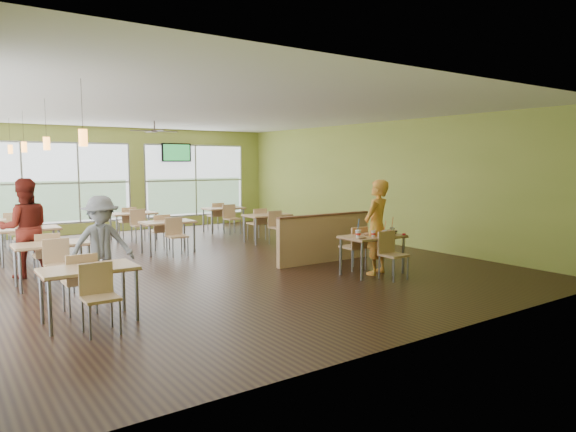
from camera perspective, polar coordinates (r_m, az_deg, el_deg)
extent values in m
plane|color=black|center=(11.32, -8.90, -4.95)|extent=(12.00, 12.00, 0.00)
plane|color=white|center=(11.17, -9.17, 11.39)|extent=(12.00, 12.00, 0.00)
cube|color=#A4AC46|center=(16.73, -18.08, 3.87)|extent=(10.00, 0.04, 3.20)
cube|color=#A4AC46|center=(6.32, 15.53, 0.91)|extent=(10.00, 0.04, 3.20)
cube|color=#A4AC46|center=(14.05, 9.66, 3.73)|extent=(0.04, 12.00, 3.20)
cube|color=white|center=(16.25, -24.82, 3.29)|extent=(4.50, 0.02, 2.35)
cube|color=white|center=(17.61, -10.23, 3.91)|extent=(3.50, 0.02, 2.35)
cube|color=#B7BABC|center=(16.86, -17.10, -0.35)|extent=(8.00, 0.04, 0.05)
cube|color=tan|center=(9.90, 9.38, -2.25)|extent=(1.20, 0.70, 0.04)
cube|color=brown|center=(9.91, 9.38, -2.39)|extent=(1.22, 0.71, 0.01)
cylinder|color=slate|center=(9.39, 8.21, -5.00)|extent=(0.05, 0.05, 0.71)
cylinder|color=slate|center=(10.15, 12.68, -4.26)|extent=(0.05, 0.05, 0.71)
cylinder|color=slate|center=(9.81, 5.89, -4.49)|extent=(0.05, 0.05, 0.71)
cylinder|color=slate|center=(10.54, 10.35, -3.83)|extent=(0.05, 0.05, 0.71)
cube|color=tan|center=(10.34, 7.22, -3.43)|extent=(0.42, 0.42, 0.04)
cube|color=tan|center=(10.45, 6.54, -2.11)|extent=(0.42, 0.04, 0.40)
cube|color=tan|center=(9.57, 11.66, -4.28)|extent=(0.42, 0.42, 0.04)
cube|color=tan|center=(9.40, 12.53, -3.12)|extent=(0.42, 0.04, 0.40)
cube|color=tan|center=(11.01, 4.08, -2.56)|extent=(2.40, 0.12, 1.00)
cube|color=brown|center=(10.94, 4.10, 0.13)|extent=(2.40, 0.14, 0.04)
cube|color=tan|center=(7.33, -21.29, -5.47)|extent=(1.20, 0.70, 0.04)
cube|color=brown|center=(7.34, -21.28, -5.67)|extent=(1.22, 0.71, 0.01)
cylinder|color=slate|center=(7.03, -24.93, -9.24)|extent=(0.05, 0.05, 0.71)
cylinder|color=slate|center=(7.28, -16.45, -8.41)|extent=(0.05, 0.05, 0.71)
cylinder|color=slate|center=(7.59, -25.71, -8.18)|extent=(0.05, 0.05, 0.71)
cylinder|color=slate|center=(7.82, -17.82, -7.46)|extent=(0.05, 0.05, 0.71)
cube|color=tan|center=(7.91, -22.16, -6.75)|extent=(0.42, 0.42, 0.04)
cube|color=tan|center=(8.05, -22.53, -4.96)|extent=(0.42, 0.04, 0.40)
cube|color=tan|center=(6.87, -20.10, -8.58)|extent=(0.42, 0.42, 0.04)
cube|color=tan|center=(6.64, -19.74, -7.11)|extent=(0.42, 0.04, 0.40)
cube|color=tan|center=(9.75, -24.79, -2.85)|extent=(1.20, 0.70, 0.04)
cube|color=brown|center=(9.75, -24.78, -3.00)|extent=(1.22, 0.71, 0.01)
cylinder|color=slate|center=(9.45, -27.61, -5.56)|extent=(0.05, 0.05, 0.71)
cylinder|color=slate|center=(9.64, -21.21, -5.06)|extent=(0.05, 0.05, 0.71)
cylinder|color=slate|center=(10.02, -28.04, -4.96)|extent=(0.05, 0.05, 0.71)
cylinder|color=slate|center=(10.19, -21.99, -4.51)|extent=(0.05, 0.05, 0.71)
cube|color=tan|center=(10.33, -25.26, -3.98)|extent=(0.42, 0.42, 0.04)
cube|color=tan|center=(10.48, -25.49, -2.63)|extent=(0.42, 0.04, 0.40)
cube|color=tan|center=(9.26, -24.10, -5.02)|extent=(0.42, 0.42, 0.04)
cube|color=tan|center=(9.04, -23.93, -3.86)|extent=(0.42, 0.04, 0.40)
cube|color=tan|center=(12.20, -26.88, -1.27)|extent=(1.20, 0.70, 0.04)
cube|color=brown|center=(12.20, -26.87, -1.39)|extent=(1.22, 0.71, 0.01)
cylinder|color=slate|center=(11.90, -29.17, -3.38)|extent=(0.05, 0.05, 0.71)
cylinder|color=slate|center=(12.05, -24.06, -3.03)|extent=(0.05, 0.05, 0.71)
cylinder|color=slate|center=(12.61, -24.56, -2.67)|extent=(0.05, 0.05, 0.71)
cube|color=tan|center=(12.77, -27.17, -2.25)|extent=(0.42, 0.42, 0.04)
cube|color=tan|center=(12.93, -27.33, -1.18)|extent=(0.42, 0.04, 0.40)
cube|color=tan|center=(11.69, -26.43, -2.92)|extent=(0.42, 0.42, 0.04)
cube|color=tan|center=(11.48, -26.34, -1.97)|extent=(0.42, 0.04, 0.40)
cube|color=tan|center=(14.37, -28.13, -0.33)|extent=(1.20, 0.70, 0.04)
cube|color=brown|center=(14.37, -28.12, -0.43)|extent=(1.22, 0.71, 0.01)
cylinder|color=slate|center=(14.20, -25.75, -1.81)|extent=(0.05, 0.05, 0.71)
cylinder|color=slate|center=(14.77, -26.11, -1.55)|extent=(0.05, 0.05, 0.71)
cube|color=tan|center=(14.94, -28.33, -1.20)|extent=(0.42, 0.42, 0.04)
cube|color=tan|center=(15.11, -28.46, -0.30)|extent=(0.42, 0.04, 0.40)
cube|color=tan|center=(13.86, -27.80, -1.69)|extent=(0.42, 0.42, 0.04)
cube|color=tan|center=(13.64, -27.74, -0.86)|extent=(0.42, 0.04, 0.40)
cube|color=tan|center=(12.45, -13.23, -0.64)|extent=(1.20, 0.70, 0.04)
cube|color=brown|center=(12.46, -13.23, -0.76)|extent=(1.22, 0.71, 0.01)
cylinder|color=slate|center=(12.04, -15.06, -2.71)|extent=(0.05, 0.05, 0.71)
cylinder|color=slate|center=(12.45, -10.38, -2.33)|extent=(0.05, 0.05, 0.71)
cylinder|color=slate|center=(12.58, -15.96, -2.37)|extent=(0.05, 0.05, 0.71)
cylinder|color=slate|center=(12.97, -11.45, -2.01)|extent=(0.05, 0.05, 0.71)
cube|color=tan|center=(13.00, -14.10, -1.64)|extent=(0.42, 0.42, 0.04)
cube|color=tan|center=(13.15, -14.42, -0.59)|extent=(0.42, 0.04, 0.40)
cube|color=tan|center=(11.98, -12.22, -2.23)|extent=(0.42, 0.42, 0.04)
cube|color=tan|center=(11.78, -11.89, -1.28)|extent=(0.42, 0.04, 0.40)
cube|color=tan|center=(14.79, -16.82, 0.29)|extent=(1.20, 0.70, 0.04)
cube|color=brown|center=(14.79, -16.82, 0.19)|extent=(1.22, 0.71, 0.01)
cylinder|color=slate|center=(14.40, -18.46, -1.42)|extent=(0.05, 0.05, 0.71)
cylinder|color=slate|center=(14.74, -14.43, -1.13)|extent=(0.05, 0.05, 0.71)
cylinder|color=slate|center=(14.95, -19.09, -1.17)|extent=(0.05, 0.05, 0.71)
cylinder|color=slate|center=(15.28, -15.20, -0.91)|extent=(0.05, 0.05, 0.71)
cube|color=tan|center=(15.34, -17.43, -0.59)|extent=(0.42, 0.42, 0.04)
cube|color=tan|center=(15.50, -17.67, 0.29)|extent=(0.42, 0.04, 0.40)
cube|color=tan|center=(14.30, -16.10, -1.01)|extent=(0.42, 0.42, 0.04)
cube|color=tan|center=(14.10, -15.88, -0.20)|extent=(0.42, 0.04, 0.40)
cube|color=tan|center=(13.73, -2.31, 0.11)|extent=(1.20, 0.70, 0.04)
cube|color=brown|center=(13.73, -2.31, 0.01)|extent=(1.22, 0.71, 0.01)
cylinder|color=slate|center=(13.24, -3.60, -1.74)|extent=(0.05, 0.05, 0.71)
cylinder|color=slate|center=(13.83, 0.23, -1.40)|extent=(0.05, 0.05, 0.71)
cylinder|color=slate|center=(13.74, -4.86, -1.47)|extent=(0.05, 0.05, 0.71)
cylinder|color=slate|center=(14.30, -1.11, -1.15)|extent=(0.05, 0.05, 0.71)
cube|color=tan|center=(14.22, -3.50, -0.82)|extent=(0.42, 0.42, 0.04)
cube|color=tan|center=(14.36, -3.91, 0.12)|extent=(0.42, 0.04, 0.40)
cube|color=tan|center=(13.30, -1.03, -1.28)|extent=(0.42, 0.42, 0.04)
cube|color=tan|center=(13.12, -0.57, -0.42)|extent=(0.42, 0.04, 0.40)
cube|color=tan|center=(15.88, -7.19, 0.87)|extent=(1.20, 0.70, 0.04)
cube|color=brown|center=(15.88, -7.18, 0.78)|extent=(1.22, 0.71, 0.01)
cylinder|color=slate|center=(15.42, -8.44, -0.70)|extent=(0.05, 0.05, 0.71)
cylinder|color=slate|center=(15.92, -4.96, -0.45)|extent=(0.05, 0.05, 0.71)
cylinder|color=slate|center=(15.94, -9.37, -0.50)|extent=(0.05, 0.05, 0.71)
cylinder|color=slate|center=(16.43, -5.97, -0.26)|extent=(0.05, 0.05, 0.71)
cube|color=tan|center=(16.39, -8.07, 0.04)|extent=(0.42, 0.42, 0.04)
cube|color=tan|center=(16.54, -8.38, 0.85)|extent=(0.42, 0.04, 0.40)
cube|color=tan|center=(15.43, -6.22, -0.31)|extent=(0.42, 0.42, 0.04)
cube|color=tan|center=(15.24, -5.88, 0.45)|extent=(0.42, 0.04, 0.40)
cylinder|color=#2D2119|center=(7.23, -21.94, 11.24)|extent=(0.01, 0.01, 0.70)
cylinder|color=orange|center=(7.20, -21.81, 8.07)|extent=(0.11, 0.11, 0.22)
cylinder|color=#2D2119|center=(9.67, -25.35, 9.66)|extent=(0.01, 0.01, 0.70)
cylinder|color=orange|center=(9.65, -25.24, 7.30)|extent=(0.11, 0.11, 0.22)
cylinder|color=#2D2119|center=(12.14, -27.36, 8.71)|extent=(0.01, 0.01, 0.70)
cylinder|color=orange|center=(12.12, -27.27, 6.82)|extent=(0.11, 0.11, 0.22)
cylinder|color=#2D2119|center=(14.32, -28.55, 8.14)|extent=(0.01, 0.01, 0.70)
cylinder|color=orange|center=(14.30, -28.47, 6.54)|extent=(0.11, 0.11, 0.22)
cylinder|color=#2D2119|center=(13.91, -14.63, 9.70)|extent=(0.03, 0.03, 0.24)
cylinder|color=#2D2119|center=(13.90, -14.61, 9.12)|extent=(0.16, 0.16, 0.06)
cube|color=#2D2119|center=(14.03, -13.25, 9.13)|extent=(0.55, 0.10, 0.01)
cube|color=#2D2119|center=(14.23, -15.11, 9.03)|extent=(0.10, 0.55, 0.01)
cube|color=#2D2119|center=(13.79, -15.99, 9.11)|extent=(0.55, 0.10, 0.01)
cube|color=#2D2119|center=(13.58, -14.09, 9.22)|extent=(0.10, 0.55, 0.01)
cube|color=black|center=(17.24, -12.30, 6.91)|extent=(1.00, 0.06, 0.60)
cube|color=green|center=(17.21, -12.26, 6.91)|extent=(0.90, 0.01, 0.52)
imported|color=orange|center=(9.91, 9.81, -1.23)|extent=(0.77, 0.64, 1.81)
imported|color=#59170F|center=(10.68, -27.22, -1.20)|extent=(0.93, 0.74, 1.84)
imported|color=slate|center=(8.92, -20.02, -2.99)|extent=(1.05, 0.62, 1.60)
cone|color=white|center=(9.53, 7.81, -2.01)|extent=(0.10, 0.10, 0.13)
cylinder|color=red|center=(9.53, 7.81, -2.00)|extent=(0.09, 0.09, 0.04)
cylinder|color=white|center=(9.52, 7.81, -1.57)|extent=(0.11, 0.11, 0.01)
cylinder|color=blue|center=(9.50, 7.82, -0.87)|extent=(0.02, 0.06, 0.24)
cone|color=white|center=(9.68, 9.46, -1.98)|extent=(0.08, 0.08, 0.11)
cylinder|color=red|center=(9.68, 9.46, -1.97)|extent=(0.08, 0.08, 0.03)
cylinder|color=white|center=(9.67, 9.47, -1.62)|extent=(0.09, 0.09, 0.01)
cylinder|color=yellow|center=(9.66, 9.48, -1.04)|extent=(0.02, 0.05, 0.20)
cone|color=white|center=(9.79, 10.70, -1.91)|extent=(0.08, 0.08, 0.11)
cylinder|color=red|center=(9.79, 10.70, -1.90)|extent=(0.08, 0.08, 0.03)
cylinder|color=white|center=(9.79, 10.70, -1.55)|extent=(0.09, 0.09, 0.01)
cylinder|color=red|center=(9.77, 10.71, -0.99)|extent=(0.01, 0.05, 0.20)
cone|color=white|center=(10.07, 11.51, -1.66)|extent=(0.10, 0.10, 0.13)
cylinder|color=red|center=(10.07, 11.51, -1.65)|extent=(0.09, 0.09, 0.04)
cylinder|color=white|center=(10.06, 11.51, -1.26)|extent=(0.10, 0.10, 0.01)
cylinder|color=red|center=(10.05, 11.53, -0.62)|extent=(0.03, 0.06, 0.23)
cylinder|color=black|center=(10.22, 11.32, -1.88)|extent=(0.22, 0.22, 0.01)
torus|color=black|center=(10.22, 11.32, -1.65)|extent=(0.27, 0.27, 0.03)
cone|color=#9F764D|center=(10.22, 11.32, -1.73)|extent=(0.27, 0.27, 0.06)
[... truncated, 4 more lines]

